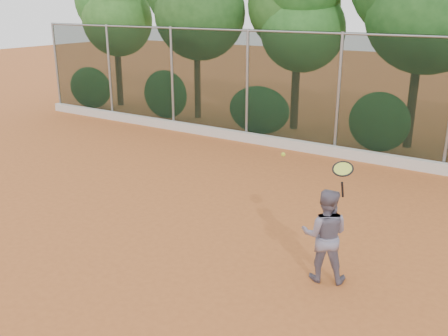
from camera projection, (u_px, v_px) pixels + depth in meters
The scene contains 6 objects.
ground at pixel (194, 247), 9.12m from camera, with size 80.00×80.00×0.00m, color #B8602B.
concrete_curb at pixel (332, 151), 14.52m from camera, with size 24.00×0.20×0.30m, color beige.
tennis_player at pixel (325, 235), 7.86m from camera, with size 0.75×0.58×1.54m, color slate.
chainlink_fence at pixel (339, 92), 14.12m from camera, with size 24.09×0.09×3.50m.
tennis_racket at pixel (343, 171), 7.40m from camera, with size 0.36×0.33×0.59m.
tennis_ball_in_flight at pixel (283, 154), 8.31m from camera, with size 0.07×0.07×0.07m.
Camera 1 is at (4.90, -6.60, 4.25)m, focal length 40.00 mm.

